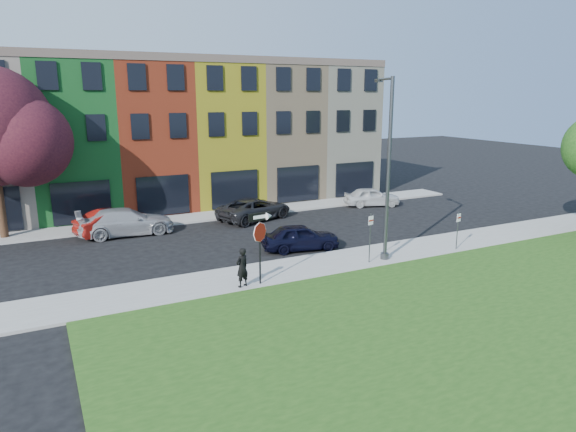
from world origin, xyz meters
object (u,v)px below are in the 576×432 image
man (242,267)px  street_lamp (387,170)px  stop_sign (260,233)px  sedan_near (300,237)px

man → street_lamp: 8.44m
street_lamp → man: bearing=-157.2°
stop_sign → street_lamp: 7.20m
man → sedan_near: (4.81, 3.86, -0.27)m
stop_sign → man: 1.59m
man → street_lamp: bearing=163.0°
sedan_near → street_lamp: street_lamp is taller
stop_sign → man: stop_sign is taller
man → sedan_near: man is taller
man → sedan_near: 6.17m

